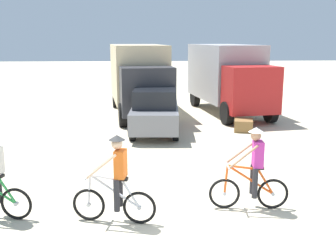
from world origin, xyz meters
The scene contains 7 objects.
ground_plane centered at (0.00, 0.00, 0.00)m, with size 120.00×120.00×0.00m, color beige.
box_truck_tan_camper centered at (-1.39, 12.25, 1.87)m, with size 3.18×6.99×3.35m.
box_truck_grey_hauler centered at (2.99, 12.43, 1.87)m, with size 3.34×7.02×3.35m.
sedan_parked centered at (-0.73, 8.21, 0.88)m, with size 2.00×4.30×1.76m.
cyclist_cowboy_hat centered at (-1.72, 0.35, 0.85)m, with size 1.71×0.56×1.82m.
cyclist_near_camera centered at (1.16, 0.86, 0.85)m, with size 1.73×0.52×1.82m.
supply_crate centered at (2.83, 8.32, 0.23)m, with size 0.72×0.89×0.46m, color olive.
Camera 1 is at (-1.13, -7.22, 3.64)m, focal length 42.87 mm.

